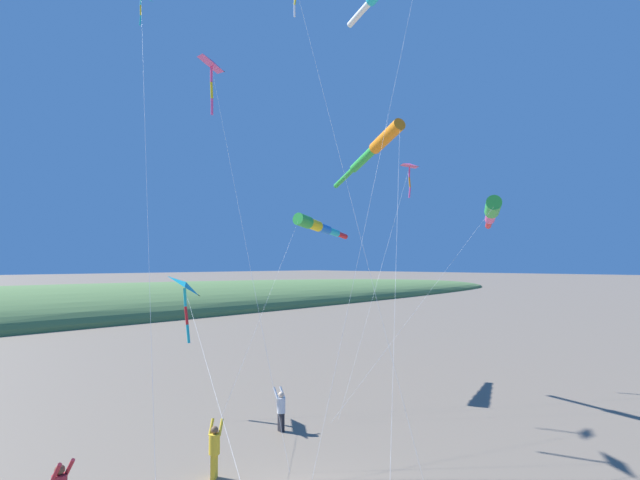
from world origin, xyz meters
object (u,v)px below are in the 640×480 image
object	(u,v)px
kite_windsock_blue_topmost	(492,212)
kite_delta_long_streamer_right	(213,65)
kite_delta_teal_far_right	(410,167)
person_child_grey_jacket	(281,408)
kite_windsock_yellow_midlevel	(374,149)
person_child_green_jacket	(214,447)
kite_delta_white_trailing	(186,287)
kite_windsock_small_distant	(317,226)

from	to	relation	value
kite_windsock_blue_topmost	kite_delta_long_streamer_right	size ratio (longest dim) A/B	1.02
kite_delta_teal_far_right	kite_delta_long_streamer_right	size ratio (longest dim) A/B	0.78
person_child_grey_jacket	kite_windsock_yellow_midlevel	world-z (taller)	kite_windsock_yellow_midlevel
person_child_green_jacket	person_child_grey_jacket	xyz separation A→B (m)	(1.66, -4.11, -0.03)
kite_delta_long_streamer_right	person_child_green_jacket	bearing A→B (deg)	148.50
person_child_green_jacket	kite_delta_teal_far_right	distance (m)	19.28
kite_windsock_blue_topmost	kite_windsock_yellow_midlevel	distance (m)	8.56
kite_delta_white_trailing	kite_windsock_yellow_midlevel	distance (m)	11.07
person_child_green_jacket	kite_delta_long_streamer_right	xyz separation A→B (m)	(5.71, -3.50, 14.44)
kite_delta_white_trailing	kite_windsock_blue_topmost	bearing A→B (deg)	-113.97
person_child_green_jacket	kite_windsock_yellow_midlevel	xyz separation A→B (m)	(1.95, -10.36, 11.16)
person_child_green_jacket	kite_delta_white_trailing	xyz separation A→B (m)	(6.40, -2.72, 4.51)
kite_delta_teal_far_right	person_child_grey_jacket	bearing A→B (deg)	97.84
person_child_grey_jacket	kite_windsock_small_distant	size ratio (longest dim) A/B	0.15
person_child_green_jacket	kite_delta_long_streamer_right	size ratio (longest dim) A/B	0.11
kite_delta_white_trailing	kite_delta_long_streamer_right	distance (m)	9.99
kite_windsock_small_distant	kite_delta_long_streamer_right	world-z (taller)	kite_delta_long_streamer_right
kite_delta_white_trailing	kite_delta_long_streamer_right	size ratio (longest dim) A/B	0.77
person_child_grey_jacket	kite_delta_teal_far_right	distance (m)	15.97
kite_delta_white_trailing	kite_windsock_small_distant	xyz separation A→B (m)	(-0.21, -7.92, 3.11)
kite_windsock_yellow_midlevel	kite_windsock_small_distant	distance (m)	5.53
person_child_grey_jacket	kite_delta_white_trailing	size ratio (longest dim) A/B	0.14
person_child_grey_jacket	person_child_green_jacket	bearing A→B (deg)	112.00
kite_delta_white_trailing	kite_windsock_small_distant	distance (m)	8.51
kite_delta_white_trailing	kite_windsock_yellow_midlevel	xyz separation A→B (m)	(-4.45, -7.64, 6.65)
kite_windsock_small_distant	kite_windsock_yellow_midlevel	bearing A→B (deg)	176.28
kite_windsock_small_distant	kite_delta_teal_far_right	xyz separation A→B (m)	(-2.98, -4.73, 3.58)
kite_windsock_yellow_midlevel	kite_delta_long_streamer_right	bearing A→B (deg)	61.24
kite_windsock_yellow_midlevel	kite_windsock_small_distant	size ratio (longest dim) A/B	1.21
person_child_grey_jacket	kite_windsock_blue_topmost	world-z (taller)	kite_windsock_blue_topmost
person_child_green_jacket	kite_delta_teal_far_right	xyz separation A→B (m)	(3.21, -15.36, 11.19)
kite_delta_white_trailing	kite_windsock_yellow_midlevel	size ratio (longest dim) A/B	0.94
kite_delta_long_streamer_right	kite_delta_teal_far_right	bearing A→B (deg)	-101.92
kite_delta_white_trailing	kite_windsock_yellow_midlevel	world-z (taller)	kite_windsock_yellow_midlevel
person_child_green_jacket	kite_windsock_small_distant	size ratio (longest dim) A/B	0.16
kite_windsock_blue_topmost	kite_windsock_yellow_midlevel	bearing A→B (deg)	72.81
kite_delta_teal_far_right	kite_windsock_blue_topmost	bearing A→B (deg)	-143.00
kite_windsock_small_distant	kite_delta_teal_far_right	world-z (taller)	kite_delta_teal_far_right
kite_windsock_blue_topmost	kite_delta_white_trailing	xyz separation A→B (m)	(6.85, 15.41, -3.96)
kite_windsock_yellow_midlevel	kite_delta_long_streamer_right	world-z (taller)	kite_delta_long_streamer_right
kite_windsock_yellow_midlevel	kite_delta_long_streamer_right	size ratio (longest dim) A/B	0.82
kite_windsock_blue_topmost	kite_windsock_yellow_midlevel	size ratio (longest dim) A/B	1.24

